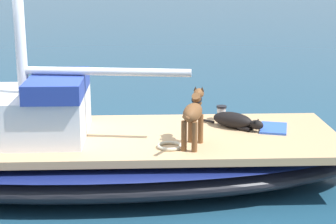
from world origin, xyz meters
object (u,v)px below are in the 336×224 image
object	(u,v)px
dog_brown	(193,114)
dog_black	(235,121)
deck_winch	(221,113)
mooring_buoy	(26,94)
deck_towel	(274,128)
sailboat_main	(95,158)
coiled_rope	(170,146)

from	to	relation	value
dog_brown	dog_black	bearing A→B (deg)	-32.89
deck_winch	mooring_buoy	world-z (taller)	deck_winch
deck_winch	deck_towel	xyz separation A→B (m)	(-0.44, -0.73, -0.08)
dog_black	deck_winch	distance (m)	0.47
sailboat_main	dog_black	xyz separation A→B (m)	(0.53, -1.90, 0.43)
dog_brown	deck_towel	bearing A→B (deg)	-52.57
deck_winch	coiled_rope	bearing A→B (deg)	154.95
dog_brown	coiled_rope	size ratio (longest dim) A/B	2.89
sailboat_main	dog_brown	xyz separation A→B (m)	(-0.31, -1.35, 0.75)
dog_black	mooring_buoy	size ratio (longest dim) A/B	1.98
sailboat_main	deck_winch	world-z (taller)	deck_winch
deck_towel	mooring_buoy	world-z (taller)	deck_towel
dog_brown	coiled_rope	xyz separation A→B (m)	(-0.11, 0.29, -0.40)
coiled_rope	mooring_buoy	world-z (taller)	coiled_rope
dog_brown	mooring_buoy	size ratio (longest dim) A/B	2.13
dog_black	mooring_buoy	xyz separation A→B (m)	(3.68, 4.35, -0.55)
dog_black	sailboat_main	bearing A→B (deg)	105.64
coiled_rope	mooring_buoy	bearing A→B (deg)	37.22
deck_winch	mooring_buoy	xyz separation A→B (m)	(3.25, 4.16, -0.54)
sailboat_main	deck_winch	distance (m)	2.00
coiled_rope	mooring_buoy	size ratio (longest dim) A/B	0.74
dog_black	coiled_rope	bearing A→B (deg)	138.80
sailboat_main	dog_brown	distance (m)	1.57
dog_brown	deck_winch	distance (m)	1.36
dog_brown	deck_winch	xyz separation A→B (m)	(1.27, -0.36, -0.32)
mooring_buoy	dog_black	bearing A→B (deg)	-130.19
dog_black	deck_winch	bearing A→B (deg)	23.89
dog_black	mooring_buoy	distance (m)	5.73
sailboat_main	deck_towel	distance (m)	2.51
sailboat_main	mooring_buoy	size ratio (longest dim) A/B	17.07
coiled_rope	dog_black	bearing A→B (deg)	-41.20
deck_winch	coiled_rope	size ratio (longest dim) A/B	0.65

